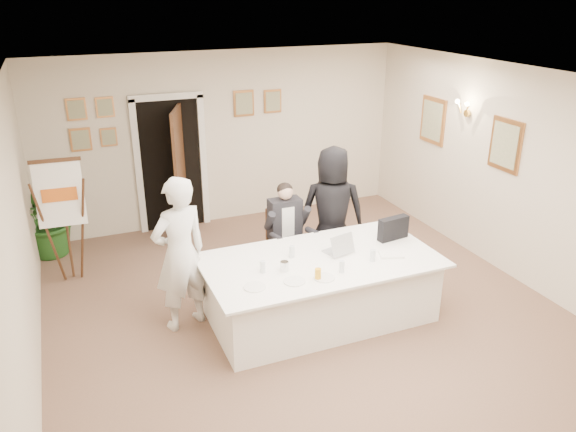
# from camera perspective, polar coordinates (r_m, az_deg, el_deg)

# --- Properties ---
(floor) EXTENTS (7.00, 7.00, 0.00)m
(floor) POSITION_cam_1_polar(r_m,az_deg,el_deg) (6.82, 2.46, -10.52)
(floor) COLOR brown
(floor) RESTS_ON ground
(ceiling) EXTENTS (6.00, 7.00, 0.02)m
(ceiling) POSITION_cam_1_polar(r_m,az_deg,el_deg) (5.81, 2.93, 13.40)
(ceiling) COLOR white
(ceiling) RESTS_ON wall_back
(wall_back) EXTENTS (6.00, 0.10, 2.80)m
(wall_back) POSITION_cam_1_polar(r_m,az_deg,el_deg) (9.32, -6.52, 7.85)
(wall_back) COLOR beige
(wall_back) RESTS_ON floor
(wall_front) EXTENTS (6.00, 0.10, 2.80)m
(wall_front) POSITION_cam_1_polar(r_m,az_deg,el_deg) (3.76, 27.06, -18.17)
(wall_front) COLOR beige
(wall_front) RESTS_ON floor
(wall_left) EXTENTS (0.10, 7.00, 2.80)m
(wall_left) POSITION_cam_1_polar(r_m,az_deg,el_deg) (5.70, -25.91, -3.85)
(wall_left) COLOR beige
(wall_left) RESTS_ON floor
(wall_right) EXTENTS (0.10, 7.00, 2.80)m
(wall_right) POSITION_cam_1_polar(r_m,az_deg,el_deg) (7.87, 22.93, 3.52)
(wall_right) COLOR beige
(wall_right) RESTS_ON floor
(doorway) EXTENTS (1.14, 0.86, 2.20)m
(doorway) POSITION_cam_1_polar(r_m,az_deg,el_deg) (9.05, -11.48, 4.76)
(doorway) COLOR black
(doorway) RESTS_ON floor
(pictures_back_wall) EXTENTS (3.40, 0.06, 0.80)m
(pictures_back_wall) POSITION_cam_1_polar(r_m,az_deg,el_deg) (9.01, -11.55, 9.99)
(pictures_back_wall) COLOR #BB7940
(pictures_back_wall) RESTS_ON wall_back
(pictures_right_wall) EXTENTS (0.06, 2.20, 0.80)m
(pictures_right_wall) POSITION_cam_1_polar(r_m,az_deg,el_deg) (8.61, 17.60, 8.16)
(pictures_right_wall) COLOR #BB7940
(pictures_right_wall) RESTS_ON wall_right
(wall_sconce) EXTENTS (0.20, 0.30, 0.24)m
(wall_sconce) POSITION_cam_1_polar(r_m,az_deg,el_deg) (8.49, 17.50, 10.42)
(wall_sconce) COLOR gold
(wall_sconce) RESTS_ON wall_right
(conference_table) EXTENTS (2.72, 1.45, 0.78)m
(conference_table) POSITION_cam_1_polar(r_m,az_deg,el_deg) (6.70, 3.28, -7.30)
(conference_table) COLOR white
(conference_table) RESTS_ON floor
(seated_man) EXTENTS (0.71, 0.74, 1.35)m
(seated_man) POSITION_cam_1_polar(r_m,az_deg,el_deg) (7.48, -0.18, -1.51)
(seated_man) COLOR black
(seated_man) RESTS_ON floor
(flip_chart) EXTENTS (0.59, 0.39, 1.68)m
(flip_chart) POSITION_cam_1_polar(r_m,az_deg,el_deg) (7.89, -21.67, -1.07)
(flip_chart) COLOR #3A2412
(flip_chart) RESTS_ON floor
(standing_man) EXTENTS (0.77, 0.62, 1.83)m
(standing_man) POSITION_cam_1_polar(r_m,az_deg,el_deg) (6.42, -10.91, -3.84)
(standing_man) COLOR silver
(standing_man) RESTS_ON floor
(standing_woman) EXTENTS (1.02, 0.87, 1.78)m
(standing_woman) POSITION_cam_1_polar(r_m,az_deg,el_deg) (7.58, 4.51, 0.48)
(standing_woman) COLOR black
(standing_woman) RESTS_ON floor
(potted_palm) EXTENTS (1.32, 1.26, 1.14)m
(potted_palm) POSITION_cam_1_polar(r_m,az_deg,el_deg) (8.90, -23.14, -0.17)
(potted_palm) COLOR #1F511B
(potted_palm) RESTS_ON floor
(laptop) EXTENTS (0.39, 0.41, 0.28)m
(laptop) POSITION_cam_1_polar(r_m,az_deg,el_deg) (6.65, 5.11, -2.52)
(laptop) COLOR #B7BABC
(laptop) RESTS_ON conference_table
(laptop_bag) EXTENTS (0.42, 0.17, 0.29)m
(laptop_bag) POSITION_cam_1_polar(r_m,az_deg,el_deg) (7.08, 10.64, -1.23)
(laptop_bag) COLOR black
(laptop_bag) RESTS_ON conference_table
(paper_stack) EXTENTS (0.32, 0.27, 0.03)m
(paper_stack) POSITION_cam_1_polar(r_m,az_deg,el_deg) (6.69, 10.45, -3.87)
(paper_stack) COLOR white
(paper_stack) RESTS_ON conference_table
(plate_left) EXTENTS (0.29, 0.29, 0.01)m
(plate_left) POSITION_cam_1_polar(r_m,az_deg,el_deg) (5.92, -3.42, -7.21)
(plate_left) COLOR white
(plate_left) RESTS_ON conference_table
(plate_mid) EXTENTS (0.29, 0.29, 0.01)m
(plate_mid) POSITION_cam_1_polar(r_m,az_deg,el_deg) (6.02, 0.66, -6.65)
(plate_mid) COLOR white
(plate_mid) RESTS_ON conference_table
(plate_near) EXTENTS (0.27, 0.27, 0.01)m
(plate_near) POSITION_cam_1_polar(r_m,az_deg,el_deg) (6.10, 3.70, -6.27)
(plate_near) COLOR white
(plate_near) RESTS_ON conference_table
(glass_a) EXTENTS (0.07, 0.07, 0.14)m
(glass_a) POSITION_cam_1_polar(r_m,az_deg,el_deg) (6.18, -2.59, -5.18)
(glass_a) COLOR silver
(glass_a) RESTS_ON conference_table
(glass_b) EXTENTS (0.07, 0.07, 0.14)m
(glass_b) POSITION_cam_1_polar(r_m,az_deg,el_deg) (6.21, 5.49, -5.14)
(glass_b) COLOR silver
(glass_b) RESTS_ON conference_table
(glass_c) EXTENTS (0.07, 0.07, 0.14)m
(glass_c) POSITION_cam_1_polar(r_m,az_deg,el_deg) (6.50, 8.60, -3.98)
(glass_c) COLOR silver
(glass_c) RESTS_ON conference_table
(glass_d) EXTENTS (0.08, 0.08, 0.14)m
(glass_d) POSITION_cam_1_polar(r_m,az_deg,el_deg) (6.52, 0.40, -3.64)
(glass_d) COLOR silver
(glass_d) RESTS_ON conference_table
(oj_glass) EXTENTS (0.07, 0.07, 0.13)m
(oj_glass) POSITION_cam_1_polar(r_m,az_deg,el_deg) (6.05, 3.06, -5.93)
(oj_glass) COLOR orange
(oj_glass) RESTS_ON conference_table
(steel_jug) EXTENTS (0.12, 0.12, 0.11)m
(steel_jug) POSITION_cam_1_polar(r_m,az_deg,el_deg) (6.23, -0.37, -5.11)
(steel_jug) COLOR silver
(steel_jug) RESTS_ON conference_table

